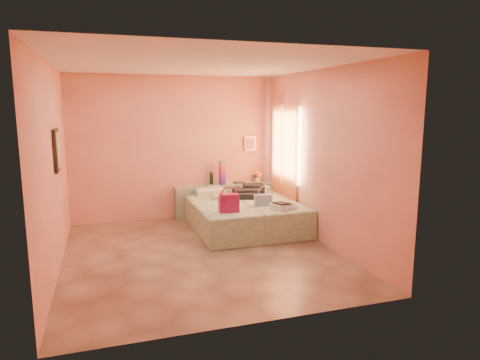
{
  "coord_description": "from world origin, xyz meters",
  "views": [
    {
      "loc": [
        -1.35,
        -6.1,
        2.22
      ],
      "look_at": [
        0.89,
        0.85,
        0.95
      ],
      "focal_mm": 32.0,
      "sensor_mm": 36.0,
      "label": 1
    }
  ],
  "objects_px": {
    "green_book": "(239,183)",
    "towel_stack": "(283,206)",
    "water_bottle": "(211,178)",
    "magenta_handbag": "(229,203)",
    "headboard_ledge": "(225,200)",
    "blue_handbag": "(263,200)",
    "bed_right": "(268,214)",
    "flower_vase": "(257,176)",
    "bed_left": "(221,217)"
  },
  "relations": [
    {
      "from": "green_book",
      "to": "towel_stack",
      "type": "height_order",
      "value": "green_book"
    },
    {
      "from": "water_bottle",
      "to": "magenta_handbag",
      "type": "xyz_separation_m",
      "value": [
        -0.14,
        -1.72,
        -0.12
      ]
    },
    {
      "from": "towel_stack",
      "to": "headboard_ledge",
      "type": "bearing_deg",
      "value": 106.27
    },
    {
      "from": "magenta_handbag",
      "to": "towel_stack",
      "type": "bearing_deg",
      "value": -3.31
    },
    {
      "from": "water_bottle",
      "to": "magenta_handbag",
      "type": "distance_m",
      "value": 1.73
    },
    {
      "from": "green_book",
      "to": "blue_handbag",
      "type": "height_order",
      "value": "blue_handbag"
    },
    {
      "from": "headboard_ledge",
      "to": "blue_handbag",
      "type": "xyz_separation_m",
      "value": [
        0.3,
        -1.4,
        0.27
      ]
    },
    {
      "from": "bed_right",
      "to": "magenta_handbag",
      "type": "distance_m",
      "value": 1.18
    },
    {
      "from": "water_bottle",
      "to": "flower_vase",
      "type": "relative_size",
      "value": 0.94
    },
    {
      "from": "headboard_ledge",
      "to": "blue_handbag",
      "type": "distance_m",
      "value": 1.45
    },
    {
      "from": "water_bottle",
      "to": "green_book",
      "type": "relative_size",
      "value": 1.22
    },
    {
      "from": "flower_vase",
      "to": "blue_handbag",
      "type": "height_order",
      "value": "flower_vase"
    },
    {
      "from": "bed_left",
      "to": "water_bottle",
      "type": "xyz_separation_m",
      "value": [
        0.11,
        1.12,
        0.52
      ]
    },
    {
      "from": "water_bottle",
      "to": "green_book",
      "type": "distance_m",
      "value": 0.57
    },
    {
      "from": "flower_vase",
      "to": "blue_handbag",
      "type": "xyz_separation_m",
      "value": [
        -0.42,
        -1.44,
        -0.18
      ]
    },
    {
      "from": "magenta_handbag",
      "to": "towel_stack",
      "type": "distance_m",
      "value": 0.94
    },
    {
      "from": "magenta_handbag",
      "to": "water_bottle",
      "type": "bearing_deg",
      "value": 88.83
    },
    {
      "from": "green_book",
      "to": "flower_vase",
      "type": "height_order",
      "value": "flower_vase"
    },
    {
      "from": "flower_vase",
      "to": "towel_stack",
      "type": "height_order",
      "value": "flower_vase"
    },
    {
      "from": "green_book",
      "to": "towel_stack",
      "type": "relative_size",
      "value": 0.56
    },
    {
      "from": "green_book",
      "to": "flower_vase",
      "type": "distance_m",
      "value": 0.44
    },
    {
      "from": "headboard_ledge",
      "to": "flower_vase",
      "type": "relative_size",
      "value": 8.05
    },
    {
      "from": "bed_left",
      "to": "towel_stack",
      "type": "bearing_deg",
      "value": -39.31
    },
    {
      "from": "bed_right",
      "to": "towel_stack",
      "type": "xyz_separation_m",
      "value": [
        -0.01,
        -0.71,
        0.3
      ]
    },
    {
      "from": "headboard_ledge",
      "to": "flower_vase",
      "type": "xyz_separation_m",
      "value": [
        0.71,
        0.04,
        0.45
      ]
    },
    {
      "from": "headboard_ledge",
      "to": "magenta_handbag",
      "type": "distance_m",
      "value": 1.73
    },
    {
      "from": "bed_right",
      "to": "water_bottle",
      "type": "distance_m",
      "value": 1.47
    },
    {
      "from": "green_book",
      "to": "blue_handbag",
      "type": "bearing_deg",
      "value": -100.16
    },
    {
      "from": "water_bottle",
      "to": "magenta_handbag",
      "type": "bearing_deg",
      "value": -94.69
    },
    {
      "from": "bed_right",
      "to": "flower_vase",
      "type": "height_order",
      "value": "flower_vase"
    },
    {
      "from": "flower_vase",
      "to": "blue_handbag",
      "type": "bearing_deg",
      "value": -106.27
    },
    {
      "from": "water_bottle",
      "to": "magenta_handbag",
      "type": "height_order",
      "value": "water_bottle"
    },
    {
      "from": "bed_left",
      "to": "water_bottle",
      "type": "distance_m",
      "value": 1.24
    },
    {
      "from": "bed_right",
      "to": "green_book",
      "type": "distance_m",
      "value": 1.15
    },
    {
      "from": "water_bottle",
      "to": "towel_stack",
      "type": "height_order",
      "value": "water_bottle"
    },
    {
      "from": "headboard_ledge",
      "to": "bed_right",
      "type": "height_order",
      "value": "headboard_ledge"
    },
    {
      "from": "blue_handbag",
      "to": "bed_left",
      "type": "bearing_deg",
      "value": 158.31
    },
    {
      "from": "flower_vase",
      "to": "headboard_ledge",
      "type": "bearing_deg",
      "value": -176.76
    },
    {
      "from": "green_book",
      "to": "flower_vase",
      "type": "xyz_separation_m",
      "value": [
        0.42,
        0.05,
        0.11
      ]
    },
    {
      "from": "flower_vase",
      "to": "towel_stack",
      "type": "distance_m",
      "value": 1.83
    },
    {
      "from": "water_bottle",
      "to": "magenta_handbag",
      "type": "relative_size",
      "value": 0.74
    },
    {
      "from": "bed_left",
      "to": "green_book",
      "type": "height_order",
      "value": "green_book"
    },
    {
      "from": "headboard_ledge",
      "to": "blue_handbag",
      "type": "bearing_deg",
      "value": -78.03
    },
    {
      "from": "water_bottle",
      "to": "blue_handbag",
      "type": "height_order",
      "value": "water_bottle"
    },
    {
      "from": "bed_right",
      "to": "towel_stack",
      "type": "distance_m",
      "value": 0.77
    },
    {
      "from": "bed_right",
      "to": "towel_stack",
      "type": "height_order",
      "value": "towel_stack"
    },
    {
      "from": "bed_right",
      "to": "towel_stack",
      "type": "bearing_deg",
      "value": -91.47
    },
    {
      "from": "water_bottle",
      "to": "flower_vase",
      "type": "xyz_separation_m",
      "value": [
        0.98,
        -0.03,
        0.01
      ]
    },
    {
      "from": "bed_left",
      "to": "towel_stack",
      "type": "distance_m",
      "value": 1.18
    },
    {
      "from": "green_book",
      "to": "bed_right",
      "type": "bearing_deg",
      "value": -87.71
    }
  ]
}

